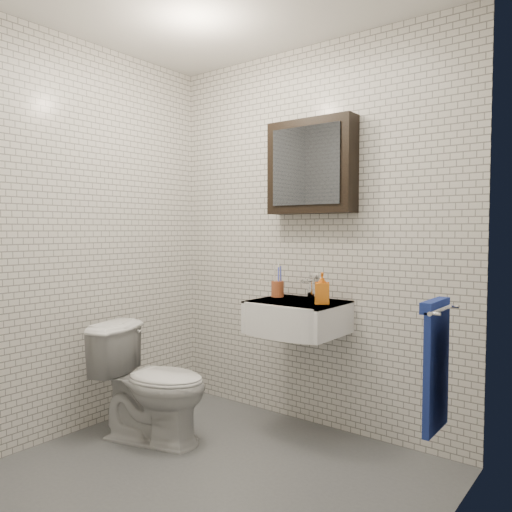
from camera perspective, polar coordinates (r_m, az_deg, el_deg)
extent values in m
cube|color=#4E5256|center=(2.84, -5.54, -24.05)|extent=(2.20, 2.00, 0.01)
cube|color=silver|center=(3.33, 6.20, 2.20)|extent=(2.20, 0.02, 2.50)
cube|color=silver|center=(1.93, -26.52, 1.34)|extent=(2.20, 0.02, 2.50)
cube|color=silver|center=(3.38, -19.41, 2.06)|extent=(0.02, 2.00, 2.50)
cube|color=silver|center=(1.95, 18.62, 1.51)|extent=(0.02, 2.00, 2.50)
cube|color=white|center=(3.16, 4.79, -6.95)|extent=(0.55, 0.45, 0.20)
cylinder|color=silver|center=(3.16, 5.00, -5.33)|extent=(0.31, 0.31, 0.02)
cylinder|color=silver|center=(3.16, 5.00, -5.19)|extent=(0.04, 0.04, 0.01)
cube|color=white|center=(3.14, 4.80, -5.25)|extent=(0.55, 0.45, 0.01)
cylinder|color=silver|center=(3.28, 6.37, -4.30)|extent=(0.06, 0.06, 0.06)
cylinder|color=silver|center=(3.27, 6.37, -3.26)|extent=(0.03, 0.03, 0.08)
cylinder|color=silver|center=(3.22, 5.82, -2.82)|extent=(0.02, 0.12, 0.02)
cube|color=silver|center=(3.29, 6.65, -2.26)|extent=(0.02, 0.09, 0.01)
cube|color=black|center=(3.27, 6.36, 10.10)|extent=(0.60, 0.14, 0.60)
cube|color=#3F444C|center=(3.20, 5.64, 10.25)|extent=(0.49, 0.01, 0.49)
cylinder|color=silver|center=(2.32, 20.38, -5.75)|extent=(0.02, 0.30, 0.02)
cylinder|color=silver|center=(2.44, 21.74, -5.37)|extent=(0.04, 0.02, 0.02)
cylinder|color=silver|center=(2.19, 19.88, -6.25)|extent=(0.04, 0.02, 0.02)
cube|color=#203096|center=(2.38, 19.91, -12.18)|extent=(0.03, 0.26, 0.54)
cube|color=#203096|center=(2.32, 19.80, -5.35)|extent=(0.05, 0.26, 0.05)
cylinder|color=#9D4A27|center=(3.32, 2.48, -3.79)|extent=(0.09, 0.09, 0.10)
cylinder|color=white|center=(3.32, 2.15, -2.62)|extent=(0.02, 0.03, 0.20)
cylinder|color=#4353D6|center=(3.30, 2.57, -2.83)|extent=(0.02, 0.02, 0.18)
cylinder|color=white|center=(3.33, 2.55, -2.51)|extent=(0.02, 0.04, 0.21)
cylinder|color=#4353D6|center=(3.32, 2.85, -2.72)|extent=(0.03, 0.04, 0.19)
imported|color=orange|center=(3.03, 7.56, -3.66)|extent=(0.12, 0.12, 0.19)
imported|color=silver|center=(3.22, -11.78, -14.00)|extent=(0.78, 0.58, 0.71)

